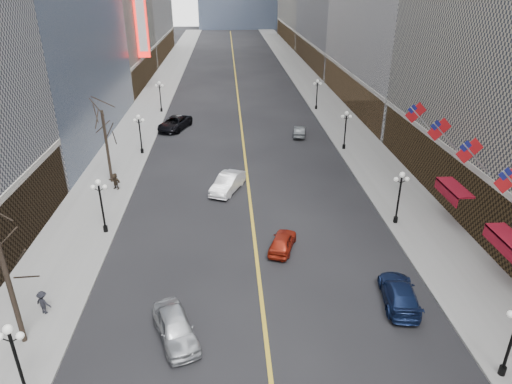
{
  "coord_description": "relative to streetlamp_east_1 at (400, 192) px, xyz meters",
  "views": [
    {
      "loc": [
        -1.82,
        -2.28,
        18.54
      ],
      "look_at": [
        -0.46,
        19.24,
        8.36
      ],
      "focal_mm": 32.0,
      "sensor_mm": 36.0,
      "label": 1
    }
  ],
  "objects": [
    {
      "name": "flag_2",
      "position": [
        3.51,
        -8.0,
        4.39
      ],
      "size": [
        2.87,
        0.12,
        2.87
      ],
      "color": "#B2B2B7",
      "rests_on": "ground"
    },
    {
      "name": "awning_c",
      "position": [
        4.3,
        -0.0,
        0.18
      ],
      "size": [
        1.4,
        4.0,
        0.93
      ],
      "color": "maroon",
      "rests_on": "ground"
    },
    {
      "name": "tree_west_far",
      "position": [
        -25.3,
        10.0,
        3.34
      ],
      "size": [
        3.6,
        3.6,
        7.92
      ],
      "color": "#2D231C",
      "rests_on": "sidewalk_west"
    },
    {
      "name": "lane_line",
      "position": [
        -11.8,
        50.0,
        -2.89
      ],
      "size": [
        0.25,
        200.0,
        0.02
      ],
      "primitive_type": "cube",
      "color": "gold",
      "rests_on": "ground"
    },
    {
      "name": "theatre_marquee",
      "position": [
        -27.68,
        50.0,
        9.1
      ],
      "size": [
        2.0,
        0.55,
        12.0
      ],
      "color": "red",
      "rests_on": "ground"
    },
    {
      "name": "streetlamp_west_3",
      "position": [
        -23.6,
        36.0,
        0.0
      ],
      "size": [
        1.26,
        0.44,
        4.52
      ],
      "color": "black",
      "rests_on": "sidewalk_west"
    },
    {
      "name": "flag_3",
      "position": [
        3.51,
        -3.0,
        4.39
      ],
      "size": [
        2.87,
        0.12,
        2.87
      ],
      "color": "#B2B2B7",
      "rests_on": "ground"
    },
    {
      "name": "streetlamp_west_2",
      "position": [
        -23.6,
        18.0,
        0.0
      ],
      "size": [
        1.26,
        0.44,
        4.52
      ],
      "color": "black",
      "rests_on": "sidewalk_west"
    },
    {
      "name": "flag_5",
      "position": [
        3.51,
        7.0,
        4.39
      ],
      "size": [
        2.87,
        0.12,
        2.87
      ],
      "color": "#B2B2B7",
      "rests_on": "ground"
    },
    {
      "name": "streetlamp_east_2",
      "position": [
        0.0,
        18.0,
        0.0
      ],
      "size": [
        1.26,
        0.44,
        4.52
      ],
      "color": "black",
      "rests_on": "sidewalk_east"
    },
    {
      "name": "streetlamp_west_1",
      "position": [
        -23.6,
        0.0,
        0.0
      ],
      "size": [
        1.26,
        0.44,
        4.52
      ],
      "color": "black",
      "rests_on": "sidewalk_west"
    },
    {
      "name": "awning_b",
      "position": [
        4.3,
        -8.0,
        0.18
      ],
      "size": [
        1.4,
        4.0,
        0.93
      ],
      "color": "maroon",
      "rests_on": "ground"
    },
    {
      "name": "car_nb_near",
      "position": [
        -16.87,
        -12.21,
        -2.1
      ],
      "size": [
        3.44,
        5.09,
        1.61
      ],
      "primitive_type": "imported",
      "rotation": [
        0.0,
        0.0,
        0.36
      ],
      "color": "#B3B7BB",
      "rests_on": "ground"
    },
    {
      "name": "car_nb_mid",
      "position": [
        -13.8,
        7.33,
        -2.06
      ],
      "size": [
        3.66,
        5.39,
        1.68
      ],
      "primitive_type": "imported",
      "rotation": [
        0.0,
        0.0,
        -0.41
      ],
      "color": "white",
      "rests_on": "ground"
    },
    {
      "name": "sidewalk_east",
      "position": [
        2.2,
        40.0,
        -2.83
      ],
      "size": [
        6.0,
        230.0,
        0.15
      ],
      "primitive_type": "cube",
      "color": "gray",
      "rests_on": "ground"
    },
    {
      "name": "streetlamp_west_0",
      "position": [
        -23.6,
        -16.0,
        0.0
      ],
      "size": [
        1.26,
        0.44,
        4.52
      ],
      "color": "black",
      "rests_on": "sidewalk_west"
    },
    {
      "name": "streetlamp_east_1",
      "position": [
        0.0,
        0.0,
        0.0
      ],
      "size": [
        1.26,
        0.44,
        4.52
      ],
      "color": "black",
      "rests_on": "sidewalk_east"
    },
    {
      "name": "ped_west_far",
      "position": [
        -24.49,
        8.18,
        -1.95
      ],
      "size": [
        1.47,
        1.19,
        1.61
      ],
      "primitive_type": "imported",
      "rotation": [
        0.0,
        0.0,
        -0.59
      ],
      "color": "#2E2419",
      "rests_on": "sidewalk_west"
    },
    {
      "name": "sidewalk_west",
      "position": [
        -25.8,
        40.0,
        -2.83
      ],
      "size": [
        6.0,
        230.0,
        0.15
      ],
      "primitive_type": "cube",
      "color": "gray",
      "rests_on": "ground"
    },
    {
      "name": "car_nb_far",
      "position": [
        -20.74,
        27.37,
        -2.05
      ],
      "size": [
        4.76,
        6.76,
        1.71
      ],
      "primitive_type": "imported",
      "rotation": [
        0.0,
        0.0,
        -0.35
      ],
      "color": "black",
      "rests_on": "ground"
    },
    {
      "name": "car_sb_far",
      "position": [
        -4.47,
        23.42,
        -2.25
      ],
      "size": [
        2.11,
        4.17,
        1.31
      ],
      "primitive_type": "imported",
      "rotation": [
        0.0,
        0.0,
        2.95
      ],
      "color": "#474B4F",
      "rests_on": "ground"
    },
    {
      "name": "flag_4",
      "position": [
        3.51,
        2.0,
        4.39
      ],
      "size": [
        2.87,
        0.12,
        2.87
      ],
      "color": "#B2B2B7",
      "rests_on": "ground"
    },
    {
      "name": "ped_west_walk",
      "position": [
        -24.96,
        -9.7,
        -1.98
      ],
      "size": [
        1.08,
        0.77,
        1.55
      ],
      "primitive_type": "imported",
      "rotation": [
        0.0,
        0.0,
        2.74
      ],
      "color": "black",
      "rests_on": "sidewalk_west"
    },
    {
      "name": "streetlamp_east_3",
      "position": [
        0.0,
        36.0,
        0.0
      ],
      "size": [
        1.26,
        0.44,
        4.52
      ],
      "color": "black",
      "rests_on": "sidewalk_east"
    },
    {
      "name": "car_sb_mid",
      "position": [
        -9.8,
        -3.31,
        -2.23
      ],
      "size": [
        2.78,
        4.24,
        1.34
      ],
      "primitive_type": "imported",
      "rotation": [
        0.0,
        0.0,
        2.81
      ],
      "color": "maroon",
      "rests_on": "ground"
    },
    {
      "name": "car_sb_near",
      "position": [
        -3.25,
        -9.92,
        -2.18
      ],
      "size": [
        2.72,
        5.2,
        1.44
      ],
      "primitive_type": "imported",
      "rotation": [
        0.0,
        0.0,
        3.0
      ],
      "color": "#132149",
      "rests_on": "ground"
    }
  ]
}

